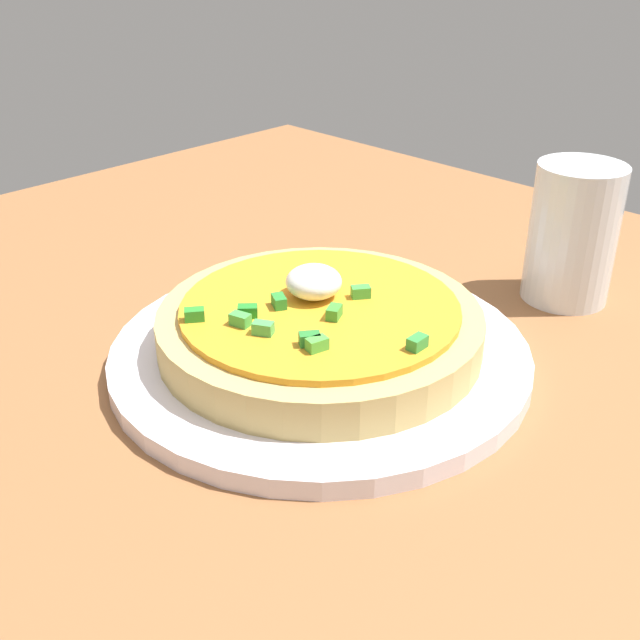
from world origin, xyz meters
TOP-DOWN VIEW (x-y plane):
  - dining_table at (0.00, 0.00)cm, footprint 93.62×72.51cm
  - plate at (3.26, -7.82)cm, footprint 28.92×28.92cm
  - pizza at (3.24, -7.82)cm, footprint 22.16×22.16cm
  - cup_near at (10.14, 13.42)cm, footprint 6.83×6.83cm

SIDE VIEW (x-z plane):
  - dining_table at x=0.00cm, z-range 0.00..2.74cm
  - plate at x=3.26cm, z-range 2.74..4.09cm
  - pizza at x=3.24cm, z-range 3.00..8.36cm
  - cup_near at x=10.14cm, z-range 2.44..13.48cm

